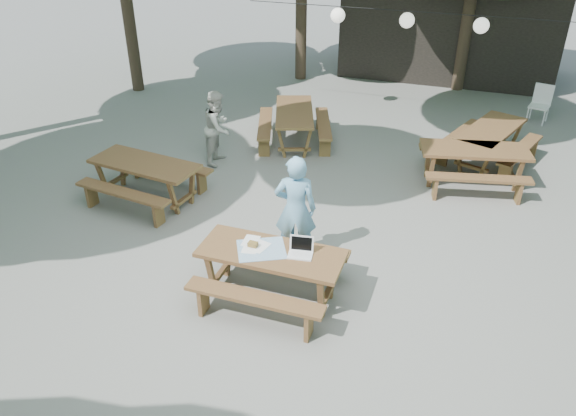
{
  "coord_description": "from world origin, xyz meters",
  "views": [
    {
      "loc": [
        1.53,
        -7.13,
        5.14
      ],
      "look_at": [
        -0.75,
        -0.56,
        1.05
      ],
      "focal_mm": 35.0,
      "sensor_mm": 36.0,
      "label": 1
    }
  ],
  "objects_px": {
    "second_person": "(218,127)",
    "picnic_table_nw": "(147,180)",
    "woman": "(295,209)",
    "plastic_chair": "(538,112)",
    "main_picnic_table": "(272,273)"
  },
  "relations": [
    {
      "from": "picnic_table_nw",
      "to": "plastic_chair",
      "type": "relative_size",
      "value": 2.32
    },
    {
      "from": "main_picnic_table",
      "to": "picnic_table_nw",
      "type": "relative_size",
      "value": 0.96
    },
    {
      "from": "main_picnic_table",
      "to": "picnic_table_nw",
      "type": "height_order",
      "value": "same"
    },
    {
      "from": "picnic_table_nw",
      "to": "plastic_chair",
      "type": "distance_m",
      "value": 9.47
    },
    {
      "from": "second_person",
      "to": "plastic_chair",
      "type": "bearing_deg",
      "value": -56.9
    },
    {
      "from": "main_picnic_table",
      "to": "picnic_table_nw",
      "type": "bearing_deg",
      "value": 149.28
    },
    {
      "from": "picnic_table_nw",
      "to": "plastic_chair",
      "type": "xyz_separation_m",
      "value": [
        6.93,
        6.46,
        -0.13
      ]
    },
    {
      "from": "second_person",
      "to": "picnic_table_nw",
      "type": "bearing_deg",
      "value": 160.71
    },
    {
      "from": "woman",
      "to": "second_person",
      "type": "xyz_separation_m",
      "value": [
        -2.59,
        2.77,
        -0.11
      ]
    },
    {
      "from": "main_picnic_table",
      "to": "picnic_table_nw",
      "type": "distance_m",
      "value": 3.66
    },
    {
      "from": "plastic_chair",
      "to": "main_picnic_table",
      "type": "bearing_deg",
      "value": -100.19
    },
    {
      "from": "second_person",
      "to": "plastic_chair",
      "type": "height_order",
      "value": "second_person"
    },
    {
      "from": "main_picnic_table",
      "to": "second_person",
      "type": "bearing_deg",
      "value": 124.37
    },
    {
      "from": "picnic_table_nw",
      "to": "woman",
      "type": "bearing_deg",
      "value": -8.04
    },
    {
      "from": "main_picnic_table",
      "to": "second_person",
      "type": "distance_m",
      "value": 4.57
    }
  ]
}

